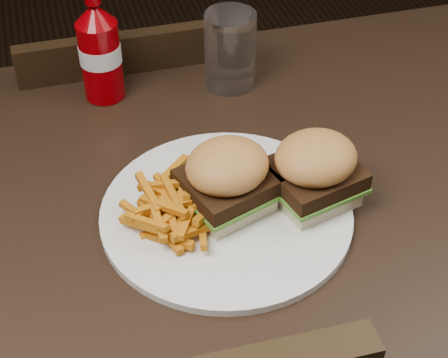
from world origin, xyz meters
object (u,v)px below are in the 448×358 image
object	(u,v)px
chair_far	(131,163)
dining_table	(245,215)
ketchup_bottle	(101,60)
tumbler	(230,51)
plate	(226,212)

from	to	relation	value
chair_far	dining_table	bearing A→B (deg)	99.50
ketchup_bottle	tumbler	size ratio (longest dim) A/B	0.99
plate	tumbler	xyz separation A→B (m)	(0.08, 0.28, 0.05)
dining_table	plate	xyz separation A→B (m)	(-0.03, -0.01, 0.03)
ketchup_bottle	dining_table	bearing A→B (deg)	-64.96
dining_table	tumbler	bearing A→B (deg)	77.83
chair_far	ketchup_bottle	distance (m)	0.44
tumbler	plate	bearing A→B (deg)	-107.03
ketchup_bottle	tumbler	bearing A→B (deg)	-5.51
dining_table	chair_far	bearing A→B (deg)	99.44
dining_table	plate	distance (m)	0.04
dining_table	ketchup_bottle	world-z (taller)	ketchup_bottle
ketchup_bottle	chair_far	bearing A→B (deg)	77.87
dining_table	ketchup_bottle	size ratio (longest dim) A/B	10.18
plate	tumbler	bearing A→B (deg)	72.97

